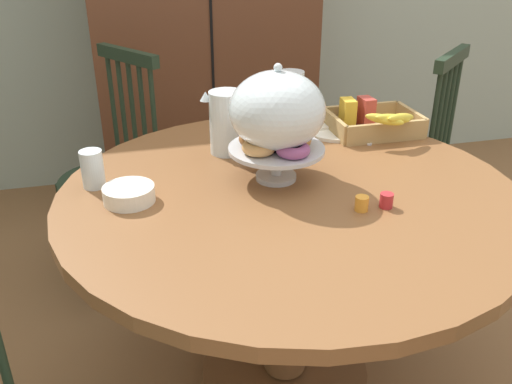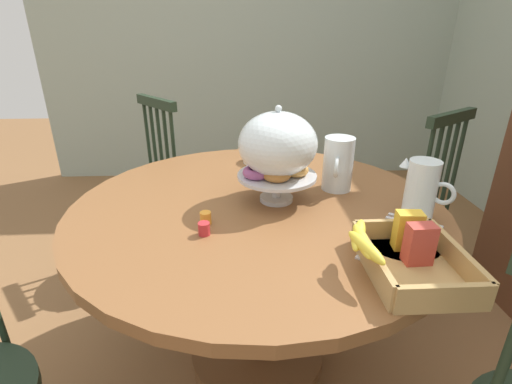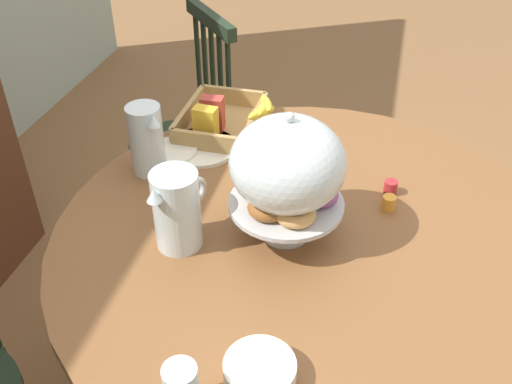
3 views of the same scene
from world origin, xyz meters
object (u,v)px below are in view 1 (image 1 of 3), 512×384
(wooden_armoire, at_px, (202,17))
(windsor_chair_far_side, at_px, (113,180))
(orange_juice_pitcher, at_px, (227,125))
(cereal_basket, at_px, (372,122))
(dining_table, at_px, (288,245))
(cereal_bowl, at_px, (129,194))
(windsor_chair_facing_door, at_px, (403,168))
(drinking_glass, at_px, (92,169))
(china_plate_large, at_px, (336,131))
(pastry_stand_with_dome, at_px, (277,116))
(china_plate_small, at_px, (315,123))
(milk_pitcher, at_px, (290,102))

(wooden_armoire, relative_size, windsor_chair_far_side, 2.01)
(orange_juice_pitcher, distance_m, cereal_basket, 0.54)
(dining_table, distance_m, cereal_bowl, 0.50)
(windsor_chair_facing_door, height_order, cereal_basket, windsor_chair_facing_door)
(windsor_chair_far_side, height_order, drinking_glass, windsor_chair_far_side)
(china_plate_large, bearing_deg, cereal_basket, -18.91)
(windsor_chair_far_side, xyz_separation_m, china_plate_large, (0.81, -0.41, 0.29))
(cereal_basket, bearing_deg, pastry_stand_with_dome, -146.56)
(windsor_chair_facing_door, xyz_separation_m, cereal_bowl, (-1.18, -0.60, 0.31))
(orange_juice_pitcher, relative_size, china_plate_large, 0.93)
(wooden_armoire, relative_size, dining_table, 1.48)
(drinking_glass, bearing_deg, windsor_chair_far_side, 87.37)
(windsor_chair_far_side, bearing_deg, china_plate_small, -24.36)
(drinking_glass, bearing_deg, pastry_stand_with_dome, -8.78)
(wooden_armoire, relative_size, pastry_stand_with_dome, 5.70)
(pastry_stand_with_dome, height_order, cereal_bowl, pastry_stand_with_dome)
(pastry_stand_with_dome, xyz_separation_m, drinking_glass, (-0.52, 0.08, -0.14))
(pastry_stand_with_dome, height_order, drinking_glass, pastry_stand_with_dome)
(milk_pitcher, bearing_deg, wooden_armoire, 98.36)
(milk_pitcher, relative_size, cereal_bowl, 1.46)
(dining_table, bearing_deg, china_plate_small, 62.51)
(windsor_chair_far_side, height_order, orange_juice_pitcher, windsor_chair_far_side)
(china_plate_small, height_order, cereal_bowl, cereal_bowl)
(cereal_bowl, distance_m, drinking_glass, 0.16)
(dining_table, distance_m, drinking_glass, 0.61)
(pastry_stand_with_dome, height_order, orange_juice_pitcher, pastry_stand_with_dome)
(cereal_basket, relative_size, china_plate_small, 2.11)
(china_plate_large, xyz_separation_m, drinking_glass, (-0.84, -0.25, 0.05))
(milk_pitcher, height_order, cereal_basket, milk_pitcher)
(cereal_basket, bearing_deg, wooden_armoire, 109.18)
(orange_juice_pitcher, distance_m, milk_pitcher, 0.34)
(dining_table, xyz_separation_m, windsor_chair_far_side, (-0.51, 0.81, -0.10))
(orange_juice_pitcher, height_order, milk_pitcher, same)
(milk_pitcher, distance_m, cereal_basket, 0.30)
(drinking_glass, bearing_deg, dining_table, -15.47)
(wooden_armoire, height_order, windsor_chair_facing_door, wooden_armoire)
(milk_pitcher, xyz_separation_m, cereal_bowl, (-0.61, -0.48, -0.07))
(dining_table, bearing_deg, orange_juice_pitcher, 110.45)
(dining_table, xyz_separation_m, windsor_chair_facing_door, (0.73, 0.63, -0.10))
(pastry_stand_with_dome, distance_m, china_plate_large, 0.50)
(china_plate_small, bearing_deg, drinking_glass, -157.75)
(china_plate_large, bearing_deg, drinking_glass, -163.42)
(dining_table, distance_m, china_plate_large, 0.54)
(dining_table, xyz_separation_m, china_plate_large, (0.30, 0.40, 0.20))
(china_plate_large, bearing_deg, wooden_armoire, 104.41)
(windsor_chair_facing_door, bearing_deg, milk_pitcher, -168.05)
(orange_juice_pitcher, xyz_separation_m, china_plate_large, (0.42, 0.09, -0.09))
(wooden_armoire, height_order, orange_juice_pitcher, wooden_armoire)
(windsor_chair_far_side, height_order, china_plate_small, windsor_chair_far_side)
(milk_pitcher, height_order, cereal_bowl, milk_pitcher)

